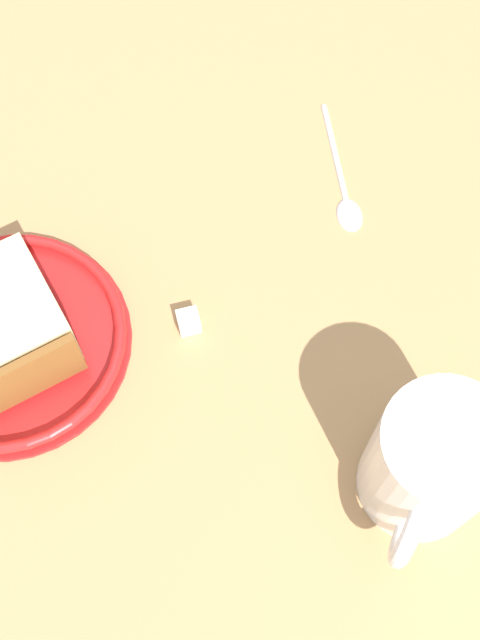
{
  "coord_description": "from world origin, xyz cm",
  "views": [
    {
      "loc": [
        5.15,
        -20.23,
        54.93
      ],
      "look_at": [
        7.25,
        3.36,
        3.0
      ],
      "focal_mm": 46.37,
      "sensor_mm": 36.0,
      "label": 1
    }
  ],
  "objects_px": {
    "small_plate": "(9,340)",
    "sugar_cube": "(189,321)",
    "teaspoon": "(345,192)",
    "tea_mug": "(430,466)",
    "cake_slice": "(0,327)"
  },
  "relations": [
    {
      "from": "cake_slice",
      "to": "teaspoon",
      "type": "relative_size",
      "value": 0.94
    },
    {
      "from": "teaspoon",
      "to": "cake_slice",
      "type": "bearing_deg",
      "value": -157.22
    },
    {
      "from": "teaspoon",
      "to": "small_plate",
      "type": "bearing_deg",
      "value": -157.78
    },
    {
      "from": "sugar_cube",
      "to": "tea_mug",
      "type": "bearing_deg",
      "value": -42.51
    },
    {
      "from": "small_plate",
      "to": "tea_mug",
      "type": "xyz_separation_m",
      "value": [
        0.27,
        -0.13,
        0.05
      ]
    },
    {
      "from": "cake_slice",
      "to": "sugar_cube",
      "type": "height_order",
      "value": "cake_slice"
    },
    {
      "from": "small_plate",
      "to": "sugar_cube",
      "type": "bearing_deg",
      "value": 1.29
    },
    {
      "from": "cake_slice",
      "to": "tea_mug",
      "type": "relative_size",
      "value": 1.11
    },
    {
      "from": "sugar_cube",
      "to": "teaspoon",
      "type": "bearing_deg",
      "value": 38.49
    },
    {
      "from": "tea_mug",
      "to": "sugar_cube",
      "type": "bearing_deg",
      "value": 137.49
    },
    {
      "from": "small_plate",
      "to": "tea_mug",
      "type": "distance_m",
      "value": 0.3
    },
    {
      "from": "teaspoon",
      "to": "sugar_cube",
      "type": "xyz_separation_m",
      "value": [
        -0.13,
        -0.1,
        0.0
      ]
    },
    {
      "from": "tea_mug",
      "to": "sugar_cube",
      "type": "height_order",
      "value": "tea_mug"
    },
    {
      "from": "cake_slice",
      "to": "teaspoon",
      "type": "height_order",
      "value": "cake_slice"
    },
    {
      "from": "tea_mug",
      "to": "teaspoon",
      "type": "bearing_deg",
      "value": 93.39
    }
  ]
}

